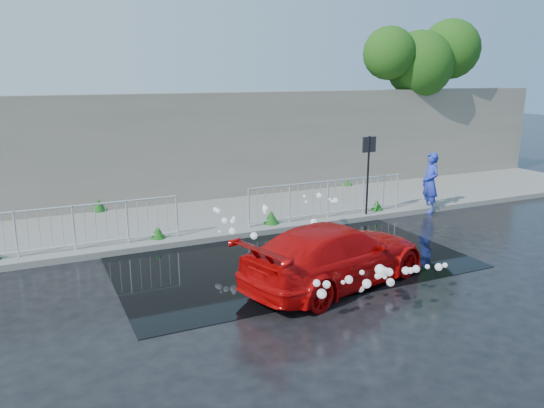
% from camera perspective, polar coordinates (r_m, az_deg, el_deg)
% --- Properties ---
extents(ground, '(90.00, 90.00, 0.00)m').
position_cam_1_polar(ground, '(11.56, 1.68, -7.76)').
color(ground, black).
rests_on(ground, ground).
extents(pavement, '(30.00, 4.00, 0.15)m').
position_cam_1_polar(pavement, '(15.93, -6.45, -1.44)').
color(pavement, slate).
rests_on(pavement, ground).
extents(curb, '(30.00, 0.25, 0.16)m').
position_cam_1_polar(curb, '(14.12, -3.82, -3.37)').
color(curb, slate).
rests_on(curb, ground).
extents(retaining_wall, '(30.00, 0.60, 3.50)m').
position_cam_1_polar(retaining_wall, '(17.63, -8.93, 6.03)').
color(retaining_wall, '#6C675B').
rests_on(retaining_wall, pavement).
extents(puddle, '(8.00, 5.00, 0.01)m').
position_cam_1_polar(puddle, '(12.60, 1.66, -5.86)').
color(puddle, black).
rests_on(puddle, ground).
extents(sign_post, '(0.45, 0.06, 2.50)m').
position_cam_1_polar(sign_post, '(15.79, 10.33, 4.42)').
color(sign_post, black).
rests_on(sign_post, ground).
extents(tree, '(5.19, 2.62, 6.39)m').
position_cam_1_polar(tree, '(22.39, 16.03, 14.87)').
color(tree, '#332114').
rests_on(tree, ground).
extents(railing_left, '(5.05, 0.05, 1.10)m').
position_cam_1_polar(railing_left, '(13.43, -20.54, -2.25)').
color(railing_left, silver).
rests_on(railing_left, pavement).
extents(railing_right, '(5.05, 0.05, 1.10)m').
position_cam_1_polar(railing_right, '(15.54, 6.02, 0.69)').
color(railing_right, silver).
rests_on(railing_right, pavement).
extents(weeds, '(12.17, 3.93, 0.38)m').
position_cam_1_polar(weeds, '(15.28, -7.03, -1.15)').
color(weeds, '#154312').
rests_on(weeds, pavement).
extents(water_spray, '(3.65, 5.54, 1.10)m').
position_cam_1_polar(water_spray, '(11.20, 5.50, -4.96)').
color(water_spray, white).
rests_on(water_spray, ground).
extents(red_car, '(4.69, 2.89, 1.27)m').
position_cam_1_polar(red_car, '(11.04, 6.88, -5.40)').
color(red_car, '#B70707').
rests_on(red_car, ground).
extents(person, '(0.56, 0.75, 1.88)m').
position_cam_1_polar(person, '(17.27, 16.66, 2.22)').
color(person, '#2534BA').
rests_on(person, ground).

